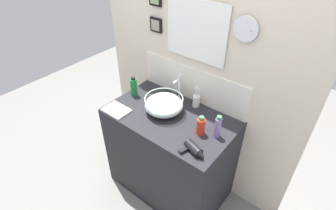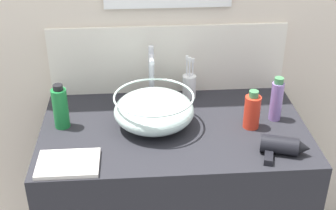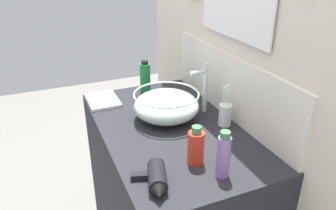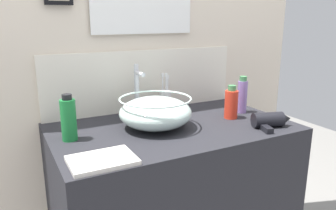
# 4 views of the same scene
# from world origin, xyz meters

# --- Properties ---
(back_panel) EXTENTS (1.94, 0.09, 2.40)m
(back_panel) POSITION_xyz_m (-0.00, 0.35, 1.21)
(back_panel) COLOR beige
(back_panel) RESTS_ON ground
(glass_bowl_sink) EXTENTS (0.32, 0.32, 0.14)m
(glass_bowl_sink) POSITION_xyz_m (-0.08, 0.01, 0.98)
(glass_bowl_sink) COLOR silver
(glass_bowl_sink) RESTS_ON vanity_counter
(faucet) EXTENTS (0.02, 0.10, 0.26)m
(faucet) POSITION_xyz_m (-0.08, 0.22, 1.05)
(faucet) COLOR silver
(faucet) RESTS_ON vanity_counter
(hair_drier) EXTENTS (0.19, 0.14, 0.07)m
(hair_drier) POSITION_xyz_m (0.38, -0.21, 0.94)
(hair_drier) COLOR black
(hair_drier) RESTS_ON vanity_counter
(toothbrush_cup) EXTENTS (0.06, 0.06, 0.20)m
(toothbrush_cup) POSITION_xyz_m (0.09, 0.24, 0.96)
(toothbrush_cup) COLOR white
(toothbrush_cup) RESTS_ON vanity_counter
(shampoo_bottle) EXTENTS (0.06, 0.06, 0.19)m
(shampoo_bottle) POSITION_xyz_m (-0.44, 0.03, 0.99)
(shampoo_bottle) COLOR #197233
(shampoo_bottle) RESTS_ON vanity_counter
(lotion_bottle) EXTENTS (0.06, 0.06, 0.16)m
(lotion_bottle) POSITION_xyz_m (0.31, -0.02, 0.98)
(lotion_bottle) COLOR red
(lotion_bottle) RESTS_ON vanity_counter
(soap_dispenser) EXTENTS (0.05, 0.05, 0.19)m
(soap_dispenser) POSITION_xyz_m (0.42, 0.03, 0.99)
(soap_dispenser) COLOR #8C6BB2
(soap_dispenser) RESTS_ON vanity_counter
(hand_towel) EXTENTS (0.22, 0.16, 0.02)m
(hand_towel) POSITION_xyz_m (-0.39, -0.23, 0.91)
(hand_towel) COLOR silver
(hand_towel) RESTS_ON vanity_counter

